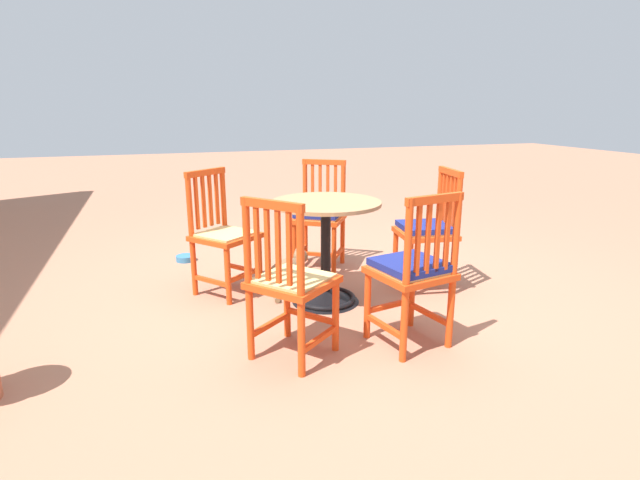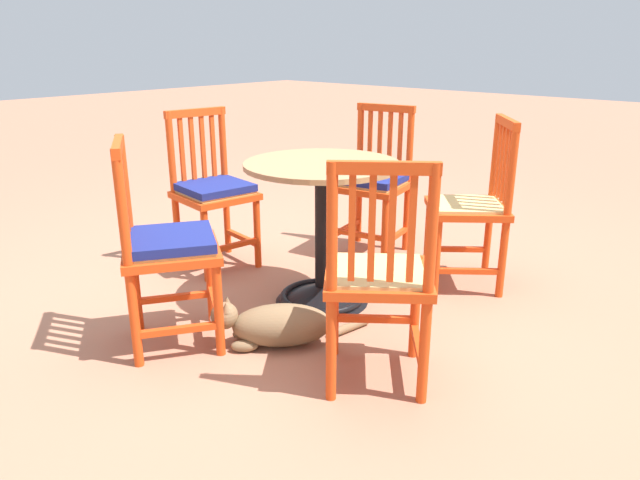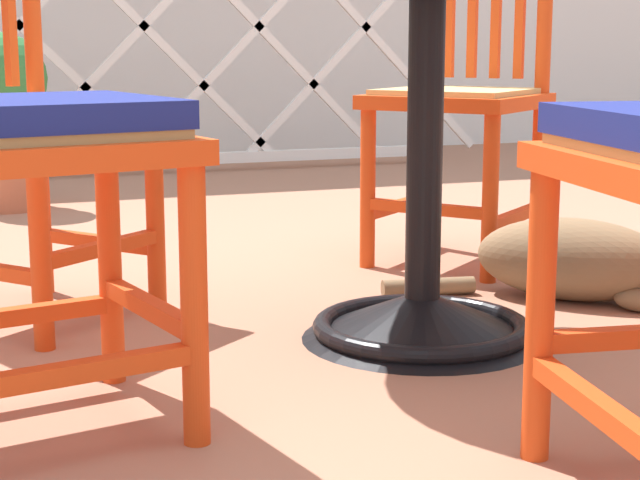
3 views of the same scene
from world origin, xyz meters
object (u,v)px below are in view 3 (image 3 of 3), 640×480
orange_chair_facing_out (461,100)px  orange_chair_by_planter (25,115)px  orange_chair_near_fence (19,138)px  terracotta_planter (3,116)px  tabby_cat (588,261)px  cafe_table (424,198)px

orange_chair_facing_out → orange_chair_by_planter: 1.15m
orange_chair_by_planter → orange_chair_near_fence: size_ratio=1.00×
terracotta_planter → tabby_cat: bearing=-58.3°
cafe_table → tabby_cat: 0.54m
cafe_table → terracotta_planter: (-0.66, 2.02, 0.04)m
tabby_cat → orange_chair_near_fence: bearing=-162.2°
orange_chair_by_planter → terracotta_planter: orange_chair_by_planter is taller
cafe_table → orange_chair_by_planter: (-0.71, 0.45, 0.15)m
orange_chair_by_planter → orange_chair_facing_out: bearing=10.5°
orange_chair_facing_out → orange_chair_by_planter: size_ratio=1.00×
orange_chair_facing_out → orange_chair_by_planter: bearing=-169.5°
tabby_cat → terracotta_planter: (-1.15, 1.87, 0.23)m
orange_chair_by_planter → tabby_cat: (1.20, -0.30, -0.34)m
cafe_table → tabby_cat: size_ratio=1.18×
orange_chair_by_planter → terracotta_planter: bearing=88.4°
orange_chair_by_planter → tabby_cat: size_ratio=1.41×
cafe_table → orange_chair_by_planter: orange_chair_by_planter is taller
cafe_table → orange_chair_near_fence: size_ratio=0.83×
tabby_cat → cafe_table: bearing=-163.2°
orange_chair_near_fence → orange_chair_facing_out: bearing=37.4°
cafe_table → orange_chair_by_planter: size_ratio=0.83×
orange_chair_by_planter → tabby_cat: bearing=-14.0°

